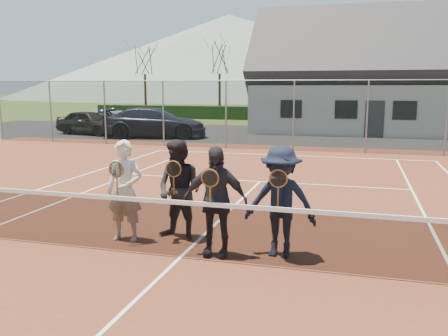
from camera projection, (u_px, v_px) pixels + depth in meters
The scene contains 19 objects.
ground at pixel (308, 136), 26.61m from camera, with size 220.00×220.00×0.00m, color #31491A.
court_surface at pixel (181, 258), 7.64m from camera, with size 30.00×30.00×0.02m, color #562819.
tarmac_carpark at pixel (239, 134), 27.68m from camera, with size 40.00×12.00×0.01m, color black.
hedge_row at pixel (324, 114), 37.89m from camera, with size 40.00×1.20×1.10m, color black.
hill_west at pixel (229, 57), 102.90m from camera, with size 110.00×110.00×18.00m, color slate.
car_a at pixel (90, 122), 27.26m from camera, with size 1.66×4.13×1.41m, color black.
car_b at pixel (121, 123), 27.56m from camera, with size 1.39×3.99×1.31m, color gray.
car_c at pixel (154, 123), 25.60m from camera, with size 2.27×5.59×1.62m, color black.
court_markings at pixel (181, 257), 7.64m from camera, with size 11.03×23.83×0.01m.
tennis_net at pixel (180, 226), 7.55m from camera, with size 11.68×0.08×1.10m.
perimeter_fence at pixel (294, 115), 20.18m from camera, with size 30.07×0.07×3.02m.
clubhouse at pixel (384, 66), 28.65m from camera, with size 15.60×8.20×7.70m.
tree_a at pixel (144, 52), 42.24m from camera, with size 3.20×3.20×7.77m.
tree_b at pixel (220, 50), 40.36m from camera, with size 3.20×3.20×7.77m.
tree_c at pixel (353, 47), 37.42m from camera, with size 3.20×3.20×7.77m.
player_a at pixel (125, 191), 8.37m from camera, with size 0.68×0.52×1.80m.
player_b at pixel (180, 190), 8.42m from camera, with size 1.01×0.87×1.80m.
player_c at pixel (215, 201), 7.61m from camera, with size 1.09×0.55×1.80m.
player_d at pixel (280, 202), 7.56m from camera, with size 1.21×0.76×1.80m.
Camera 1 is at (2.65, -6.82, 2.74)m, focal length 38.00 mm.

